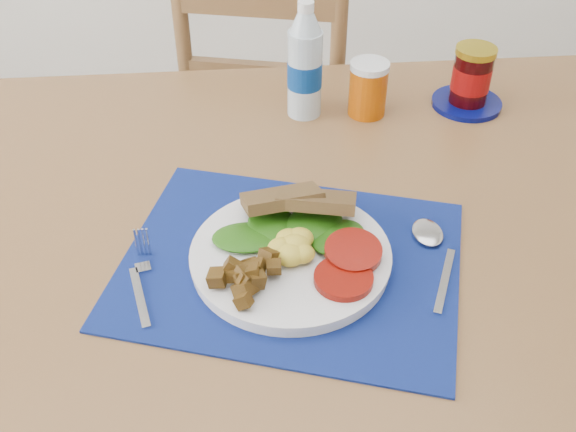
% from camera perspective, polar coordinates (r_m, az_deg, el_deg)
% --- Properties ---
extents(table, '(1.40, 0.90, 0.75)m').
position_cam_1_polar(table, '(1.11, 0.01, -2.03)').
color(table, brown).
rests_on(table, ground).
extents(chair_far, '(0.49, 0.47, 1.09)m').
position_cam_1_polar(chair_far, '(1.70, -1.58, 9.66)').
color(chair_far, brown).
rests_on(chair_far, ground).
extents(placemat, '(0.55, 0.49, 0.00)m').
position_cam_1_polar(placemat, '(0.95, 0.21, -3.96)').
color(placemat, '#040630').
rests_on(placemat, table).
extents(breakfast_plate, '(0.28, 0.28, 0.07)m').
position_cam_1_polar(breakfast_plate, '(0.93, -0.10, -3.20)').
color(breakfast_plate, silver).
rests_on(breakfast_plate, placemat).
extents(fork, '(0.04, 0.16, 0.00)m').
position_cam_1_polar(fork, '(0.94, -12.27, -5.14)').
color(fork, '#B2B5BA').
rests_on(fork, placemat).
extents(spoon, '(0.06, 0.19, 0.01)m').
position_cam_1_polar(spoon, '(0.99, 12.11, -2.57)').
color(spoon, '#B2B5BA').
rests_on(spoon, placemat).
extents(water_bottle, '(0.06, 0.06, 0.22)m').
position_cam_1_polar(water_bottle, '(1.23, 1.43, 12.53)').
color(water_bottle, '#ADBFCC').
rests_on(water_bottle, table).
extents(juice_glass, '(0.07, 0.07, 0.10)m').
position_cam_1_polar(juice_glass, '(1.26, 6.78, 10.55)').
color(juice_glass, '#AB4704').
rests_on(juice_glass, table).
extents(jam_on_saucer, '(0.13, 0.13, 0.12)m').
position_cam_1_polar(jam_on_saucer, '(1.32, 15.21, 11.00)').
color(jam_on_saucer, '#050B55').
rests_on(jam_on_saucer, table).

